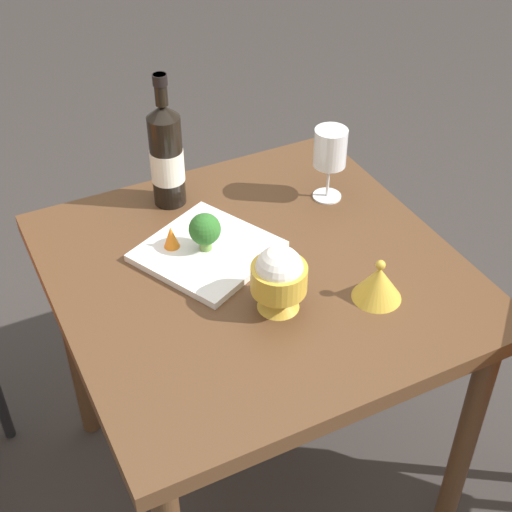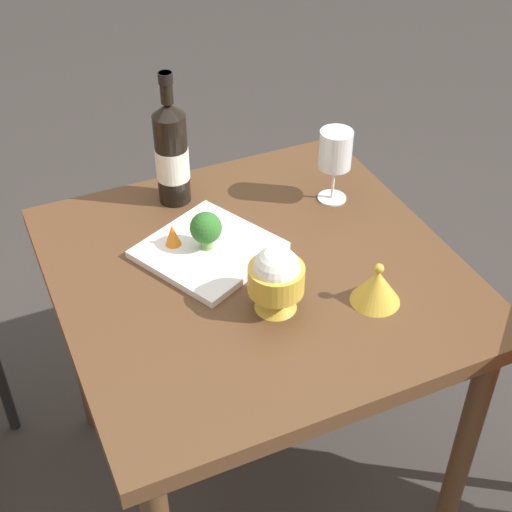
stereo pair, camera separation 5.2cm
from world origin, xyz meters
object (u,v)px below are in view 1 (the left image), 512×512
Objects in this scene: wine_bottle at (166,155)px; wine_glass at (330,150)px; rice_bowl_lid at (378,283)px; broccoli_floret at (205,230)px; carrot_garnish_left at (171,237)px; rice_bowl at (279,278)px; serving_plate at (208,251)px.

wine_glass is at bearing -23.77° from wine_bottle.
broccoli_floret is (-0.25, 0.28, 0.03)m from rice_bowl_lid.
broccoli_floret is at bearing -91.35° from wine_bottle.
rice_bowl is at bearing -63.99° from carrot_garnish_left.
rice_bowl_lid is at bearing -47.98° from broccoli_floret.
wine_bottle is 0.44m from rice_bowl.
wine_bottle is 0.96× the size of serving_plate.
wine_glass is 0.42m from carrot_garnish_left.
serving_plate is at bearing 105.33° from rice_bowl.
rice_bowl_lid is 0.30× the size of serving_plate.
rice_bowl_lid is 1.95× the size of carrot_garnish_left.
wine_glass is at bearing 4.66° from carrot_garnish_left.
carrot_garnish_left is at bearing 147.66° from broccoli_floret.
broccoli_floret is at bearing -32.34° from carrot_garnish_left.
broccoli_floret is (-0.01, -0.22, -0.06)m from wine_bottle.
broccoli_floret is 1.68× the size of carrot_garnish_left.
carrot_garnish_left is (-0.31, 0.32, 0.00)m from rice_bowl_lid.
wine_bottle is 0.21m from carrot_garnish_left.
wine_bottle is at bearing 116.14° from rice_bowl_lid.
carrot_garnish_left is (-0.07, 0.04, 0.03)m from serving_plate.
serving_plate is 6.53× the size of carrot_garnish_left.
rice_bowl is 0.28m from carrot_garnish_left.
wine_glass reaches higher than rice_bowl.
wine_bottle reaches higher than carrot_garnish_left.
rice_bowl_lid is 1.17× the size of broccoli_floret.
serving_plate is 0.06m from broccoli_floret.
broccoli_floret is at bearing 164.31° from serving_plate.
rice_bowl_lid reaches higher than carrot_garnish_left.
rice_bowl_lid is at bearing -48.26° from serving_plate.
wine_glass is at bearing 45.34° from rice_bowl.
serving_plate is at bearing -15.69° from broccoli_floret.
wine_glass is 0.36m from broccoli_floret.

